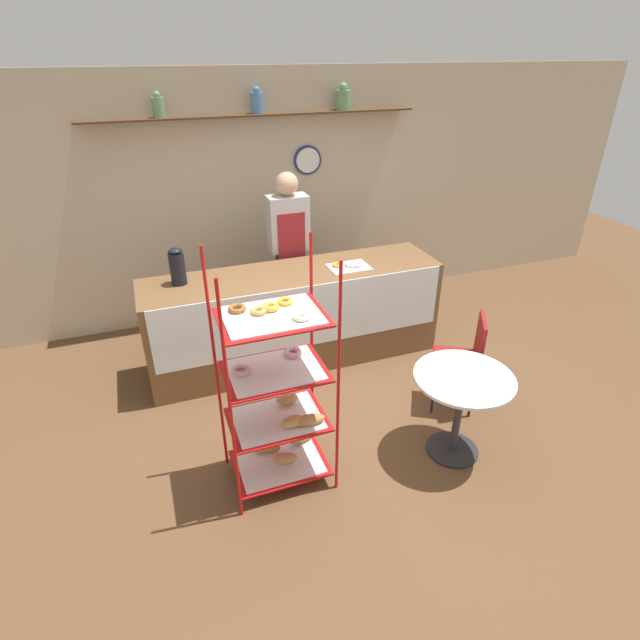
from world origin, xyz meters
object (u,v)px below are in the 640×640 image
donut_tray_counter (349,266)px  cafe_table (461,396)px  person_worker (289,249)px  coffee_carafe (177,266)px  pastry_rack (278,396)px  cafe_chair (467,353)px

donut_tray_counter → cafe_table: bearing=-82.3°
person_worker → cafe_table: bearing=-74.3°
donut_tray_counter → person_worker: bearing=123.9°
person_worker → coffee_carafe: (-1.17, -0.44, 0.14)m
cafe_table → coffee_carafe: 2.66m
person_worker → donut_tray_counter: 0.75m
coffee_carafe → cafe_table: bearing=-45.6°
cafe_table → person_worker: bearing=105.7°
pastry_rack → cafe_table: (1.36, -0.24, -0.19)m
cafe_chair → coffee_carafe: bearing=-90.9°
person_worker → cafe_chair: size_ratio=2.01×
person_worker → donut_tray_counter: (0.42, -0.62, -0.01)m
pastry_rack → cafe_table: 1.39m
cafe_chair → donut_tray_counter: bearing=-121.5°
cafe_chair → coffee_carafe: coffee_carafe is taller
coffee_carafe → cafe_chair: bearing=-31.7°
cafe_table → coffee_carafe: (-1.81, 1.85, 0.59)m
pastry_rack → person_worker: bearing=70.8°
pastry_rack → cafe_table: size_ratio=2.41×
coffee_carafe → person_worker: bearing=20.4°
coffee_carafe → donut_tray_counter: size_ratio=0.87×
coffee_carafe → pastry_rack: bearing=-74.2°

